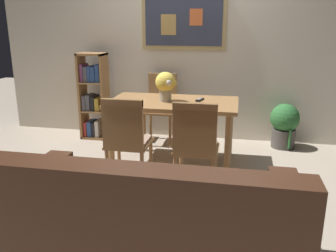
{
  "coord_description": "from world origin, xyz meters",
  "views": [
    {
      "loc": [
        0.72,
        -3.37,
        1.56
      ],
      "look_at": [
        0.11,
        -0.29,
        0.65
      ],
      "focal_mm": 38.25,
      "sensor_mm": 36.0,
      "label": 1
    }
  ],
  "objects": [
    {
      "name": "ground_plane",
      "position": [
        0.0,
        0.0,
        0.0
      ],
      "size": [
        12.0,
        12.0,
        0.0
      ],
      "primitive_type": "plane",
      "color": "tan"
    },
    {
      "name": "wall_back_with_painting",
      "position": [
        -0.0,
        1.5,
        1.31
      ],
      "size": [
        5.2,
        0.14,
        2.6
      ],
      "color": "beige",
      "rests_on": "ground_plane"
    },
    {
      "name": "dining_table",
      "position": [
        0.03,
        0.43,
        0.62
      ],
      "size": [
        1.41,
        0.8,
        0.73
      ],
      "color": "#9E7042",
      "rests_on": "ground_plane"
    },
    {
      "name": "dining_chair_near_right",
      "position": [
        0.38,
        -0.35,
        0.54
      ],
      "size": [
        0.4,
        0.41,
        0.91
      ],
      "color": "#9E7042",
      "rests_on": "ground_plane"
    },
    {
      "name": "dining_chair_far_left",
      "position": [
        -0.27,
        1.18,
        0.54
      ],
      "size": [
        0.4,
        0.41,
        0.91
      ],
      "color": "#9E7042",
      "rests_on": "ground_plane"
    },
    {
      "name": "dining_chair_near_left",
      "position": [
        -0.28,
        -0.32,
        0.54
      ],
      "size": [
        0.4,
        0.41,
        0.91
      ],
      "color": "#9E7042",
      "rests_on": "ground_plane"
    },
    {
      "name": "leather_couch",
      "position": [
        0.24,
        -1.47,
        0.31
      ],
      "size": [
        1.8,
        0.84,
        0.84
      ],
      "color": "#472819",
      "rests_on": "ground_plane"
    },
    {
      "name": "bookshelf",
      "position": [
        -1.22,
        1.16,
        0.57
      ],
      "size": [
        0.36,
        0.28,
        1.17
      ],
      "color": "#9E7042",
      "rests_on": "ground_plane"
    },
    {
      "name": "potted_ivy",
      "position": [
        1.33,
        1.24,
        0.31
      ],
      "size": [
        0.36,
        0.36,
        0.57
      ],
      "color": "#4C4742",
      "rests_on": "ground_plane"
    },
    {
      "name": "flower_vase",
      "position": [
        -0.05,
        0.41,
        0.92
      ],
      "size": [
        0.23,
        0.22,
        0.32
      ],
      "color": "tan",
      "rests_on": "dining_table"
    },
    {
      "name": "tv_remote",
      "position": [
        0.31,
        0.51,
        0.74
      ],
      "size": [
        0.08,
        0.16,
        0.02
      ],
      "color": "black",
      "rests_on": "dining_table"
    }
  ]
}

